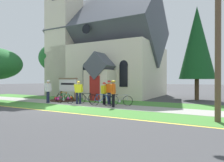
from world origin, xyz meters
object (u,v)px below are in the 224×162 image
object	(u,v)px
bicycle_black	(121,100)
roadside_conifer	(197,43)
cyclist_in_red_jersey	(48,89)
cyclist_in_blue_jersey	(109,90)
bicycle_white	(87,98)
bicycle_blue	(64,97)
cyclist_in_orange_jersey	(79,90)
church_sign	(68,85)
utility_pole	(215,4)
cyclist_in_green_jersey	(113,91)
bicycle_red	(64,98)
cyclist_in_white_jersey	(104,92)
bicycle_yellow	(101,100)
yard_deciduous_tree	(57,58)

from	to	relation	value
bicycle_black	roadside_conifer	distance (m)	9.02
cyclist_in_red_jersey	cyclist_in_blue_jersey	xyz separation A→B (m)	(4.60, 1.33, -0.02)
bicycle_white	bicycle_blue	bearing A→B (deg)	176.23
cyclist_in_blue_jersey	cyclist_in_orange_jersey	xyz separation A→B (m)	(-2.15, -0.72, -0.03)
church_sign	roadside_conifer	bearing A→B (deg)	30.28
bicycle_black	cyclist_in_orange_jersey	size ratio (longest dim) A/B	1.00
utility_pole	cyclist_in_blue_jersey	bearing A→B (deg)	156.97
cyclist_in_green_jersey	bicycle_white	bearing A→B (deg)	163.48
bicycle_red	cyclist_in_green_jersey	size ratio (longest dim) A/B	1.02
bicycle_blue	utility_pole	xyz separation A→B (m)	(10.94, -2.80, 4.52)
bicycle_black	utility_pole	xyz separation A→B (m)	(5.86, -2.90, 4.55)
cyclist_in_orange_jersey	bicycle_white	bearing A→B (deg)	51.25
bicycle_black	cyclist_in_white_jersey	bearing A→B (deg)	-169.01
cyclist_in_green_jersey	utility_pole	bearing A→B (deg)	-17.53
bicycle_yellow	cyclist_in_blue_jersey	size ratio (longest dim) A/B	1.02
cyclist_in_blue_jersey	yard_deciduous_tree	world-z (taller)	yard_deciduous_tree
cyclist_in_orange_jersey	bicycle_red	bearing A→B (deg)	-169.31
cyclist_in_orange_jersey	roadside_conifer	xyz separation A→B (m)	(7.23, 7.27, 4.01)
bicycle_blue	bicycle_black	xyz separation A→B (m)	(5.08, 0.10, -0.02)
bicycle_black	utility_pole	size ratio (longest dim) A/B	0.19
bicycle_blue	bicycle_black	size ratio (longest dim) A/B	1.01
bicycle_yellow	yard_deciduous_tree	bearing A→B (deg)	148.46
cyclist_in_orange_jersey	bicycle_black	bearing A→B (deg)	13.85
bicycle_white	yard_deciduous_tree	bearing A→B (deg)	146.51
roadside_conifer	bicycle_blue	bearing A→B (deg)	-144.45
bicycle_yellow	bicycle_black	xyz separation A→B (m)	(1.07, 0.83, -0.03)
bicycle_yellow	utility_pole	distance (m)	8.53
cyclist_in_red_jersey	cyclist_in_white_jersey	xyz separation A→B (m)	(4.31, 1.13, -0.12)
church_sign	cyclist_in_orange_jersey	world-z (taller)	church_sign
cyclist_in_green_jersey	utility_pole	world-z (taller)	utility_pole
bicycle_blue	utility_pole	world-z (taller)	utility_pole
bicycle_white	cyclist_in_orange_jersey	distance (m)	0.87
church_sign	cyclist_in_green_jersey	bearing A→B (deg)	-19.37
utility_pole	cyclist_in_white_jersey	bearing A→B (deg)	159.20
roadside_conifer	cyclist_in_red_jersey	bearing A→B (deg)	-140.85
church_sign	bicycle_black	distance (m)	5.63
cyclist_in_green_jersey	cyclist_in_white_jersey	bearing A→B (deg)	145.05
cyclist_in_blue_jersey	yard_deciduous_tree	distance (m)	11.93
bicycle_red	cyclist_in_blue_jersey	xyz separation A→B (m)	(3.31, 0.94, 0.65)
bicycle_black	cyclist_in_green_jersey	size ratio (longest dim) A/B	0.97
cyclist_in_red_jersey	cyclist_in_blue_jersey	world-z (taller)	cyclist_in_red_jersey
bicycle_white	utility_pole	world-z (taller)	utility_pole
bicycle_white	cyclist_in_green_jersey	bearing A→B (deg)	-16.52
bicycle_blue	cyclist_in_orange_jersey	bearing A→B (deg)	-17.65
church_sign	bicycle_blue	world-z (taller)	church_sign
church_sign	bicycle_yellow	distance (m)	4.81
church_sign	bicycle_yellow	world-z (taller)	church_sign
cyclist_in_orange_jersey	roadside_conifer	world-z (taller)	roadside_conifer
church_sign	utility_pole	bearing A→B (deg)	-18.42
bicycle_white	yard_deciduous_tree	size ratio (longest dim) A/B	0.29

